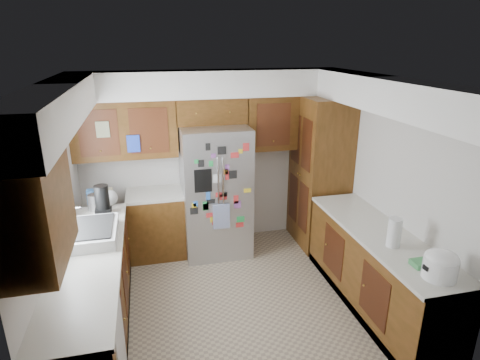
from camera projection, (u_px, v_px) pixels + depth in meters
name	position (u px, v px, depth m)	size (l,w,h in m)	color
floor	(235.00, 299.00, 4.69)	(3.60, 3.60, 0.00)	tan
room_shell	(218.00, 140.00, 4.40)	(3.64, 3.24, 2.52)	beige
left_counter_run	(110.00, 281.00, 4.28)	(1.36, 3.20, 0.92)	#442B0D
right_counter_run	(376.00, 273.00, 4.45)	(0.63, 2.25, 0.92)	#442B0D
pantry	(319.00, 173.00, 5.72)	(0.60, 0.90, 2.15)	#442B0D
fridge	(216.00, 191.00, 5.50)	(0.90, 0.79, 1.80)	#A1A2A6
bridge_cabinet	(211.00, 110.00, 5.36)	(0.96, 0.34, 0.35)	#442B0D
fridge_top_items	(208.00, 88.00, 5.25)	(0.77, 0.30, 0.25)	#1237A6
sink_assembly	(91.00, 233.00, 4.13)	(0.52, 0.70, 0.37)	silver
left_counter_clutter	(102.00, 200.00, 4.81)	(0.38, 0.85, 0.38)	black
rice_cooker	(441.00, 264.00, 3.42)	(0.30, 0.29, 0.26)	white
paper_towel	(394.00, 233.00, 3.95)	(0.13, 0.13, 0.30)	white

